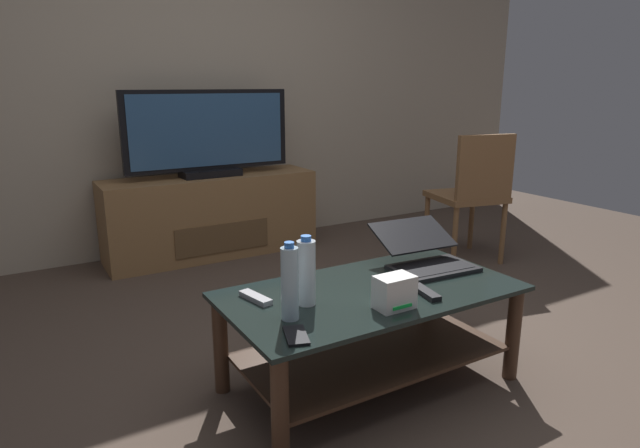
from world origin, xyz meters
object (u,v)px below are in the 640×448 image
at_px(television, 209,135).
at_px(router_box, 394,292).
at_px(water_bottle_far, 290,283).
at_px(soundbar_remote, 255,298).
at_px(tv_remote, 426,292).
at_px(cell_phone, 296,335).
at_px(laptop, 425,254).
at_px(dining_chair, 473,190).
at_px(water_bottle_near, 306,272).
at_px(media_cabinet, 212,216).
at_px(coffee_table, 371,320).

height_order(television, router_box, television).
bearing_deg(water_bottle_far, soundbar_remote, 99.22).
bearing_deg(tv_remote, router_box, -158.86).
relative_size(cell_phone, soundbar_remote, 0.88).
bearing_deg(laptop, soundbar_remote, 178.28).
xyz_separation_m(dining_chair, laptop, (-1.17, -0.84, -0.03)).
distance_m(laptop, water_bottle_near, 0.68).
distance_m(television, water_bottle_near, 2.07).
distance_m(media_cabinet, television, 0.58).
bearing_deg(tv_remote, water_bottle_near, 169.84).
height_order(dining_chair, laptop, dining_chair).
bearing_deg(coffee_table, cell_phone, -154.92).
xyz_separation_m(laptop, soundbar_remote, (-0.82, 0.02, -0.05)).
bearing_deg(dining_chair, tv_remote, -141.69).
height_order(dining_chair, water_bottle_near, dining_chair).
distance_m(television, dining_chair, 1.86).
relative_size(water_bottle_far, soundbar_remote, 1.75).
relative_size(coffee_table, laptop, 2.92).
relative_size(water_bottle_far, tv_remote, 1.75).
bearing_deg(cell_phone, water_bottle_near, 72.33).
bearing_deg(router_box, laptop, 36.33).
xyz_separation_m(television, dining_chair, (1.48, -1.07, -0.36)).
bearing_deg(cell_phone, media_cabinet, 95.94).
distance_m(cell_phone, soundbar_remote, 0.35).
bearing_deg(cell_phone, television, 95.82).
bearing_deg(coffee_table, router_box, -101.46).
relative_size(water_bottle_near, cell_phone, 1.89).
bearing_deg(soundbar_remote, television, 63.28).
xyz_separation_m(coffee_table, television, (0.06, 2.01, 0.58)).
xyz_separation_m(coffee_table, tv_remote, (0.15, -0.15, 0.14)).
bearing_deg(laptop, router_box, -143.67).
xyz_separation_m(dining_chair, water_bottle_near, (-1.84, -0.94, 0.04)).
distance_m(media_cabinet, router_box, 2.24).
relative_size(media_cabinet, laptop, 3.70).
bearing_deg(television, tv_remote, -87.67).
bearing_deg(water_bottle_near, dining_chair, 27.19).
distance_m(water_bottle_near, water_bottle_far, 0.14).
bearing_deg(soundbar_remote, coffee_table, -28.55).
relative_size(coffee_table, cell_phone, 8.48).
height_order(router_box, water_bottle_far, water_bottle_far).
xyz_separation_m(coffee_table, media_cabinet, (0.06, 2.04, 0.00)).
bearing_deg(coffee_table, water_bottle_far, -168.68).
xyz_separation_m(television, router_box, (-0.10, -2.21, -0.39)).
bearing_deg(media_cabinet, dining_chair, -36.25).
height_order(water_bottle_near, cell_phone, water_bottle_near).
bearing_deg(water_bottle_near, cell_phone, -126.55).
distance_m(water_bottle_far, tv_remote, 0.57).
distance_m(coffee_table, television, 2.10).
bearing_deg(coffee_table, dining_chair, 31.59).
bearing_deg(television, water_bottle_far, -102.59).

